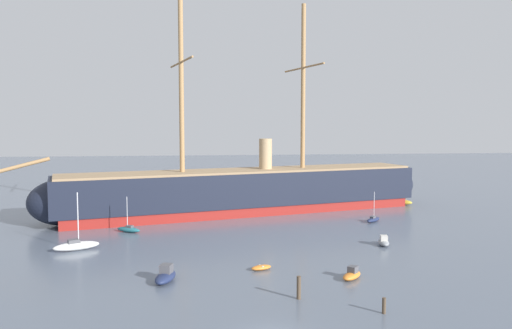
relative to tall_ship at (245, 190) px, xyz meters
name	(u,v)px	position (x,y,z in m)	size (l,w,h in m)	color
tall_ship	(245,190)	(0.00, 0.00, 0.00)	(71.07, 24.37, 34.81)	maroon
motorboat_foreground_left	(166,276)	(-11.08, -35.21, -3.17)	(2.54, 4.08, 1.60)	#1E284C
motorboat_foreground_right	(352,275)	(6.52, -36.55, -3.31)	(2.85, 2.93, 1.21)	orange
dinghy_near_centre	(261,268)	(-1.68, -32.60, -3.47)	(2.37, 1.61, 0.51)	orange
sailboat_mid_left	(76,245)	(-22.10, -22.12, -3.16)	(5.41, 3.52, 6.80)	silver
motorboat_mid_right	(384,242)	(14.46, -24.19, -3.29)	(1.84, 3.18, 1.25)	gray
sailboat_alongside_bow	(129,229)	(-17.29, -12.87, -3.32)	(3.75, 2.98, 4.87)	#236670
sailboat_alongside_stern	(373,219)	(18.33, -10.08, -3.35)	(3.28, 3.18, 4.57)	#1E284C
motorboat_far_left	(57,205)	(-32.20, 8.43, -3.25)	(2.57, 3.56, 1.38)	#1E284C
motorboat_far_right	(401,201)	(29.07, 4.86, -3.13)	(4.24, 3.91, 1.72)	gold
sailboat_distant_centre	(242,198)	(0.83, 13.87, -3.27)	(4.30, 1.40, 5.56)	#7FB2D6
mooring_piling_nearest	(384,306)	(6.28, -45.30, -3.11)	(0.30, 0.30, 1.26)	#4C3D2D
mooring_piling_left_pair	(299,288)	(0.35, -41.30, -2.75)	(0.36, 0.36, 1.97)	#4C3D2D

